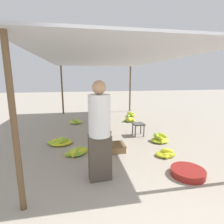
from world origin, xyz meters
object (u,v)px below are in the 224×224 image
object	(u,v)px
crate_far	(102,133)
banana_pile_left_2	(76,121)
basin_black	(188,172)
stool	(138,126)
crate_mid	(115,147)
banana_pile_right_2	(160,139)
vendor_foreground	(100,130)
banana_pile_right_1	(131,115)
banana_pile_left_1	(60,142)
banana_pile_right_0	(166,154)
banana_pile_right_3	(130,120)
banana_pile_left_0	(76,152)
crate_near	(103,125)

from	to	relation	value
crate_far	banana_pile_left_2	bearing A→B (deg)	117.16
basin_black	banana_pile_left_2	bearing A→B (deg)	116.74
stool	crate_mid	xyz separation A→B (m)	(-0.93, -0.98, -0.23)
basin_black	banana_pile_right_2	xyz separation A→B (m)	(0.26, 1.69, 0.03)
vendor_foreground	banana_pile_right_1	world-z (taller)	vendor_foreground
banana_pile_right_1	banana_pile_left_2	bearing A→B (deg)	-162.79
stool	banana_pile_left_1	bearing A→B (deg)	-172.84
stool	crate_far	world-z (taller)	stool
banana_pile_left_2	banana_pile_right_0	bearing A→B (deg)	-58.27
banana_pile_right_3	banana_pile_left_2	bearing A→B (deg)	176.10
banana_pile_right_3	banana_pile_left_0	bearing A→B (deg)	-127.46
banana_pile_right_3	banana_pile_left_1	bearing A→B (deg)	-141.99
banana_pile_left_1	crate_far	distance (m)	1.33
banana_pile_right_0	banana_pile_right_2	distance (m)	0.93
stool	crate_mid	size ratio (longest dim) A/B	0.87
banana_pile_left_0	banana_pile_right_2	xyz separation A→B (m)	(2.31, 0.42, 0.02)
vendor_foreground	banana_pile_right_3	distance (m)	4.26
banana_pile_right_1	banana_pile_right_2	size ratio (longest dim) A/B	0.85
crate_mid	banana_pile_left_2	bearing A→B (deg)	109.51
banana_pile_right_0	banana_pile_right_1	distance (m)	4.16
vendor_foreground	banana_pile_right_2	distance (m)	2.53
basin_black	banana_pile_right_0	world-z (taller)	banana_pile_right_0
banana_pile_left_2	crate_near	distance (m)	1.31
banana_pile_left_0	banana_pile_left_1	size ratio (longest dim) A/B	0.84
banana_pile_right_2	crate_near	world-z (taller)	banana_pile_right_2
crate_far	crate_mid	bearing A→B (deg)	-82.22
crate_near	crate_far	world-z (taller)	crate_near
banana_pile_right_3	vendor_foreground	bearing A→B (deg)	-113.56
banana_pile_left_1	banana_pile_right_2	bearing A→B (deg)	-6.97
banana_pile_left_2	crate_near	world-z (taller)	crate_near
banana_pile_left_1	banana_pile_right_0	size ratio (longest dim) A/B	1.55
banana_pile_right_0	crate_mid	world-z (taller)	banana_pile_right_0
banana_pile_left_1	crate_mid	bearing A→B (deg)	-26.31
stool	crate_near	world-z (taller)	stool
stool	banana_pile_right_3	xyz separation A→B (m)	(0.23, 1.71, -0.23)
vendor_foreground	banana_pile_right_0	distance (m)	1.90
stool	banana_pile_left_0	bearing A→B (deg)	-150.89
banana_pile_right_2	crate_near	distance (m)	2.13
vendor_foreground	banana_pile_right_1	bearing A→B (deg)	67.31
basin_black	crate_far	distance (m)	2.83
basin_black	banana_pile_left_2	world-z (taller)	banana_pile_left_2
banana_pile_right_1	crate_near	world-z (taller)	banana_pile_right_1
stool	banana_pile_left_0	world-z (taller)	stool
banana_pile_right_3	crate_far	distance (m)	1.99
banana_pile_left_0	crate_far	xyz separation A→B (m)	(0.79, 1.26, 0.02)
crate_mid	banana_pile_right_3	bearing A→B (deg)	66.69
basin_black	crate_mid	xyz separation A→B (m)	(-1.10, 1.33, 0.03)
banana_pile_left_0	crate_near	distance (m)	2.24
crate_far	banana_pile_right_1	bearing A→B (deg)	55.82
vendor_foreground	basin_black	size ratio (longest dim) A/B	2.83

